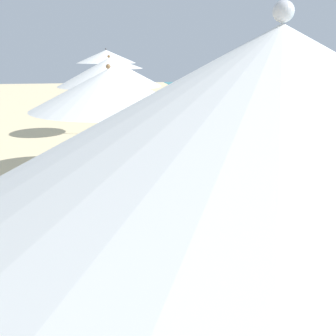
{
  "coord_description": "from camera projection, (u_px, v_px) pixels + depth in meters",
  "views": [
    {
      "loc": [
        -0.71,
        3.2,
        2.71
      ],
      "look_at": [
        0.26,
        9.14,
        1.01
      ],
      "focal_mm": 44.99,
      "sensor_mm": 36.0,
      "label": 1
    }
  ],
  "objects": [
    {
      "name": "umbrella_second",
      "position": [
        276.0,
        115.0,
        1.24
      ],
      "size": [
        1.88,
        1.88,
        2.84
      ],
      "color": "silver",
      "rests_on": "ground"
    },
    {
      "name": "umbrella_third",
      "position": [
        109.0,
        90.0,
        5.42
      ],
      "size": [
        2.06,
        2.06,
        2.53
      ],
      "color": "olive",
      "rests_on": "ground"
    },
    {
      "name": "lounger_third_shoreside",
      "position": [
        169.0,
        201.0,
        7.04
      ],
      "size": [
        1.23,
        0.65,
        0.58
      ],
      "rotation": [
        0.0,
        0.0,
        0.08
      ],
      "color": "yellow",
      "rests_on": "ground"
    },
    {
      "name": "lounger_third_inland",
      "position": [
        186.0,
        257.0,
        5.05
      ],
      "size": [
        1.61,
        0.95,
        0.56
      ],
      "rotation": [
        0.0,
        0.0,
        0.24
      ],
      "color": "yellow",
      "rests_on": "ground"
    },
    {
      "name": "umbrella_fourth",
      "position": [
        109.0,
        72.0,
        9.11
      ],
      "size": [
        2.26,
        2.26,
        2.6
      ],
      "color": "olive",
      "rests_on": "ground"
    },
    {
      "name": "lounger_fourth_shoreside",
      "position": [
        135.0,
        149.0,
        10.65
      ],
      "size": [
        1.54,
        0.78,
        0.53
      ],
      "rotation": [
        0.0,
        0.0,
        -0.14
      ],
      "color": "yellow",
      "rests_on": "ground"
    },
    {
      "name": "lounger_fourth_inland",
      "position": [
        155.0,
        170.0,
        8.75
      ],
      "size": [
        1.66,
        0.79,
        0.58
      ],
      "rotation": [
        0.0,
        0.0,
        0.11
      ],
      "color": "#4CA572",
      "rests_on": "ground"
    },
    {
      "name": "umbrella_fifth",
      "position": [
        106.0,
        57.0,
        13.22
      ],
      "size": [
        1.86,
        1.86,
        2.76
      ],
      "color": "#4C4C51",
      "rests_on": "ground"
    },
    {
      "name": "lounger_fifth_shoreside",
      "position": [
        134.0,
        120.0,
        14.99
      ],
      "size": [
        1.32,
        0.88,
        0.61
      ],
      "rotation": [
        0.0,
        0.0,
        -0.19
      ],
      "color": "#4CA572",
      "rests_on": "ground"
    },
    {
      "name": "lounger_fifth_inland",
      "position": [
        134.0,
        130.0,
        12.97
      ],
      "size": [
        1.27,
        0.6,
        0.61
      ],
      "rotation": [
        0.0,
        0.0,
        -0.01
      ],
      "color": "white",
      "rests_on": "ground"
    },
    {
      "name": "umbrella_farthest",
      "position": [
        118.0,
        64.0,
        17.21
      ],
      "size": [
        1.98,
        1.98,
        2.38
      ],
      "color": "#4C4C51",
      "rests_on": "ground"
    },
    {
      "name": "lounger_farthest_shoreside",
      "position": [
        142.0,
        105.0,
        18.73
      ],
      "size": [
        1.26,
        0.69,
        0.61
      ],
      "rotation": [
        0.0,
        0.0,
        -0.03
      ],
      "color": "#4CA572",
      "rests_on": "ground"
    },
    {
      "name": "lounger_farthest_inland",
      "position": [
        146.0,
        111.0,
        16.97
      ],
      "size": [
        1.46,
        0.76,
        0.65
      ],
      "rotation": [
        0.0,
        0.0,
        0.14
      ],
      "color": "yellow",
      "rests_on": "ground"
    },
    {
      "name": "person_walking_near",
      "position": [
        234.0,
        124.0,
        10.09
      ],
      "size": [
        0.33,
        0.41,
        1.65
      ],
      "rotation": [
        0.0,
        0.0,
        3.5
      ],
      "color": "#262628",
      "rests_on": "ground"
    }
  ]
}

